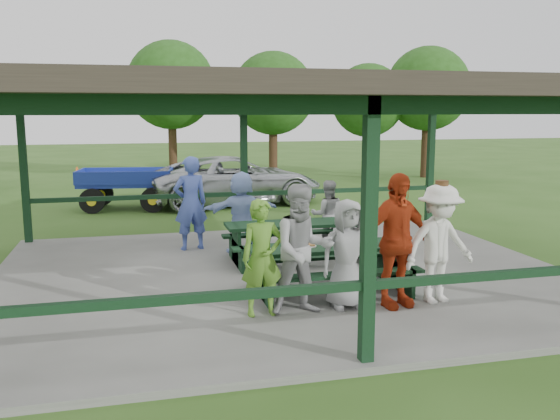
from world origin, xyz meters
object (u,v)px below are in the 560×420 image
object	(u,v)px
contestant_grey_mid	(347,254)
farm_trailer	(126,188)
picnic_table_far	(301,236)
contestant_white_fedora	(439,244)
contestant_green	(262,258)
picnic_table_near	(330,262)
contestant_red	(396,240)
spectator_grey	(328,215)
contestant_grey_left	(303,250)
spectator_blue	(191,203)
pickup_truck	(235,180)
spectator_lblue	(242,212)

from	to	relation	value
contestant_grey_mid	farm_trailer	size ratio (longest dim) A/B	0.43
picnic_table_far	contestant_white_fedora	bearing A→B (deg)	-65.71
contestant_grey_mid	picnic_table_far	bearing A→B (deg)	86.61
contestant_green	contestant_grey_mid	distance (m)	1.26
picnic_table_near	contestant_green	world-z (taller)	contestant_green
contestant_red	contestant_white_fedora	world-z (taller)	contestant_red
picnic_table_near	spectator_grey	xyz separation A→B (m)	(0.89, 2.81, 0.24)
contestant_green	picnic_table_near	bearing A→B (deg)	29.23
contestant_green	spectator_grey	world-z (taller)	contestant_green
contestant_green	contestant_grey_left	world-z (taller)	contestant_grey_left
contestant_red	spectator_grey	xyz separation A→B (m)	(0.20, 3.70, -0.27)
spectator_grey	contestant_white_fedora	bearing A→B (deg)	109.32
farm_trailer	spectator_blue	bearing A→B (deg)	-69.87
contestant_red	picnic_table_far	bearing A→B (deg)	90.98
pickup_truck	picnic_table_far	bearing A→B (deg)	172.58
contestant_red	spectator_blue	distance (m)	5.03
contestant_grey_left	contestant_red	size ratio (longest dim) A/B	0.94
contestant_green	contestant_white_fedora	bearing A→B (deg)	-4.86
pickup_truck	contestant_white_fedora	bearing A→B (deg)	179.68
contestant_white_fedora	contestant_green	bearing A→B (deg)	170.18
contestant_grey_mid	contestant_red	xyz separation A→B (m)	(0.70, -0.11, 0.19)
picnic_table_near	contestant_white_fedora	world-z (taller)	contestant_white_fedora
pickup_truck	farm_trailer	size ratio (longest dim) A/B	1.47
contestant_white_fedora	spectator_grey	distance (m)	3.74
contestant_red	contestant_white_fedora	xyz separation A→B (m)	(0.70, -0.00, -0.09)
contestant_white_fedora	picnic_table_near	bearing A→B (deg)	139.62
picnic_table_near	contestant_grey_left	xyz separation A→B (m)	(-0.70, -0.87, 0.45)
contestant_white_fedora	pickup_truck	size ratio (longest dim) A/B	0.34
picnic_table_far	contestant_white_fedora	xyz separation A→B (m)	(1.30, -2.89, 0.41)
contestant_green	spectator_lblue	world-z (taller)	spectator_lblue
contestant_grey_left	farm_trailer	xyz separation A→B (m)	(-2.49, 10.47, -0.38)
contestant_green	spectator_lblue	size ratio (longest dim) A/B	1.00
contestant_white_fedora	pickup_truck	bearing A→B (deg)	88.89
spectator_lblue	spectator_grey	world-z (taller)	spectator_lblue
contestant_red	spectator_blue	bearing A→B (deg)	109.52
contestant_grey_mid	spectator_blue	distance (m)	4.61
picnic_table_far	spectator_blue	distance (m)	2.47
contestant_red	spectator_blue	world-z (taller)	contestant_red
contestant_grey_mid	spectator_lblue	world-z (taller)	spectator_lblue
spectator_lblue	contestant_red	bearing A→B (deg)	111.08
picnic_table_far	contestant_grey_mid	world-z (taller)	contestant_grey_mid
contestant_red	contestant_grey_left	bearing A→B (deg)	168.22
picnic_table_near	contestant_grey_mid	xyz separation A→B (m)	(-0.01, -0.77, 0.32)
contestant_grey_left	pickup_truck	distance (m)	10.66
contestant_grey_mid	spectator_grey	xyz separation A→B (m)	(0.91, 3.59, -0.08)
picnic_table_far	contestant_green	size ratio (longest dim) A/B	1.73
contestant_grey_mid	spectator_lblue	xyz separation A→B (m)	(-0.87, 3.72, 0.03)
contestant_grey_mid	contestant_white_fedora	world-z (taller)	contestant_white_fedora
contestant_grey_left	contestant_grey_mid	world-z (taller)	contestant_grey_left
contestant_white_fedora	spectator_lblue	world-z (taller)	contestant_white_fedora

